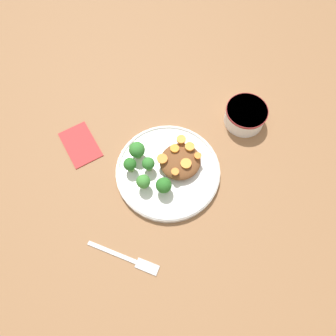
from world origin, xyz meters
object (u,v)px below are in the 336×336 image
Objects in this scene: fork at (130,259)px; napkin at (80,144)px; dip_bowl at (245,115)px; plate at (168,171)px.

fork is 0.34m from napkin.
napkin is (-0.33, 0.09, 0.00)m from fork.
plate is at bearing -94.90° from dip_bowl.
fork and napkin have the same top height.
napkin is (-0.25, -0.39, -0.03)m from dip_bowl.
plate is at bearing 89.32° from fork.
dip_bowl reaches higher than napkin.
fork is at bearing -15.87° from napkin.
plate is 1.60× the size of fork.
plate is 0.24m from fork.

